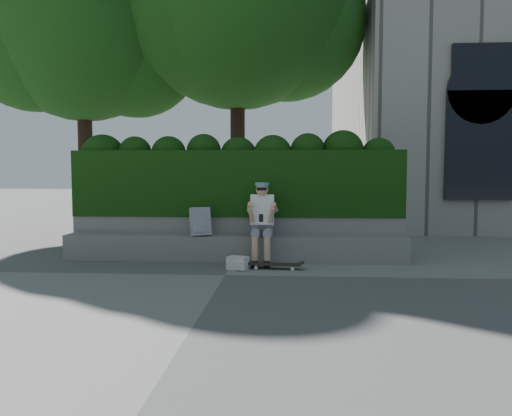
# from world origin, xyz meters

# --- Properties ---
(ground) EXTENTS (80.00, 80.00, 0.00)m
(ground) POSITION_xyz_m (0.00, 0.00, 0.00)
(ground) COLOR slate
(ground) RESTS_ON ground
(bench_ledge) EXTENTS (6.00, 0.45, 0.45)m
(bench_ledge) POSITION_xyz_m (0.00, 1.25, 0.23)
(bench_ledge) COLOR gray
(bench_ledge) RESTS_ON ground
(planter_wall) EXTENTS (6.00, 0.50, 0.75)m
(planter_wall) POSITION_xyz_m (0.00, 1.73, 0.38)
(planter_wall) COLOR gray
(planter_wall) RESTS_ON ground
(hedge) EXTENTS (6.00, 1.00, 1.20)m
(hedge) POSITION_xyz_m (0.00, 1.95, 1.35)
(hedge) COLOR black
(hedge) RESTS_ON planter_wall
(tree_right) EXTENTS (4.95, 4.95, 7.83)m
(tree_right) POSITION_xyz_m (-4.33, 5.31, 5.34)
(tree_right) COLOR black
(tree_right) RESTS_ON ground
(person) EXTENTS (0.40, 0.76, 1.38)m
(person) POSITION_xyz_m (0.50, 1.07, 0.75)
(person) COLOR gray
(person) RESTS_ON ground
(skateboard) EXTENTS (0.84, 0.27, 0.09)m
(skateboard) POSITION_xyz_m (0.73, 0.54, 0.07)
(skateboard) COLOR black
(skateboard) RESTS_ON ground
(backpack_plaid) EXTENTS (0.38, 0.30, 0.49)m
(backpack_plaid) POSITION_xyz_m (-0.58, 1.15, 0.69)
(backpack_plaid) COLOR #B8B7BC
(backpack_plaid) RESTS_ON bench_ledge
(backpack_ground) EXTENTS (0.37, 0.32, 0.20)m
(backpack_ground) POSITION_xyz_m (0.14, 0.48, 0.10)
(backpack_ground) COLOR silver
(backpack_ground) RESTS_ON ground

